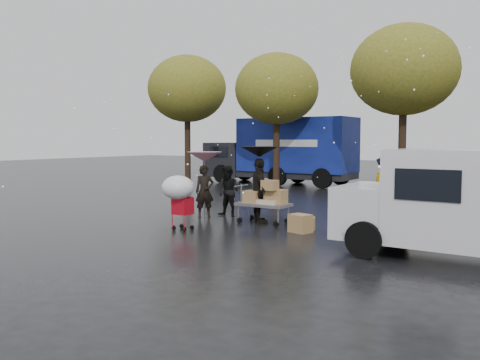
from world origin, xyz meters
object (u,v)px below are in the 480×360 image
Objects in this scene: yellow_taxi at (423,180)px; blue_truck at (283,151)px; person_black at (259,191)px; vendor_cart at (266,199)px; shopping_cart at (179,191)px; white_van at (471,202)px; person_pink at (205,191)px.

blue_truck is at bearing 68.11° from yellow_taxi.
blue_truck is at bearing -20.09° from person_black.
shopping_cart is at bearing -121.19° from vendor_cart.
vendor_cart is at bearing 158.85° from yellow_taxi.
yellow_taxi is at bearing 79.45° from vendor_cart.
blue_truck is at bearing 107.84° from shopping_cart.
person_black is at bearing 157.53° from yellow_taxi.
shopping_cart is 12.69m from yellow_taxi.
shopping_cart is at bearing -174.40° from white_van.
white_van is (5.83, -1.56, 0.23)m from person_black.
blue_truck reaches higher than person_pink.
blue_truck is 7.88m from yellow_taxi.
person_pink is at bearing 43.53° from person_black.
vendor_cart is at bearing -63.50° from blue_truck.
person_black is 0.48× the size of yellow_taxi.
yellow_taxi is (-3.72, 11.59, -0.49)m from white_van.
shopping_cart is 0.18× the size of blue_truck.
yellow_taxi is at bearing -11.29° from blue_truck.
person_pink is 1.99m from person_black.
yellow_taxi is at bearing -57.57° from person_black.
person_black is 0.22× the size of blue_truck.
shopping_cart is at bearing -72.16° from blue_truck.
yellow_taxi is (1.87, 10.06, -0.06)m from vendor_cart.
white_van is 17.38m from blue_truck.
person_pink is 0.33× the size of white_van.
shopping_cart is (-1.10, -2.24, 0.13)m from person_black.
person_black is 0.38× the size of white_van.
person_pink reaches higher than shopping_cart.
person_black is 6.04m from white_van.
blue_truck is 2.12× the size of yellow_taxi.
vendor_cart is (2.22, -0.05, -0.08)m from person_pink.
yellow_taxi is (2.11, 10.04, -0.27)m from person_black.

